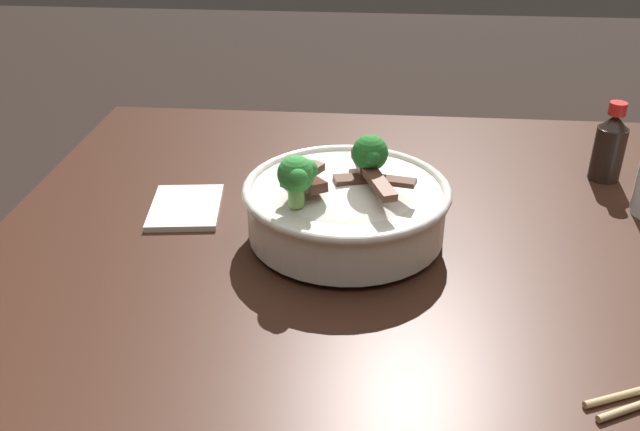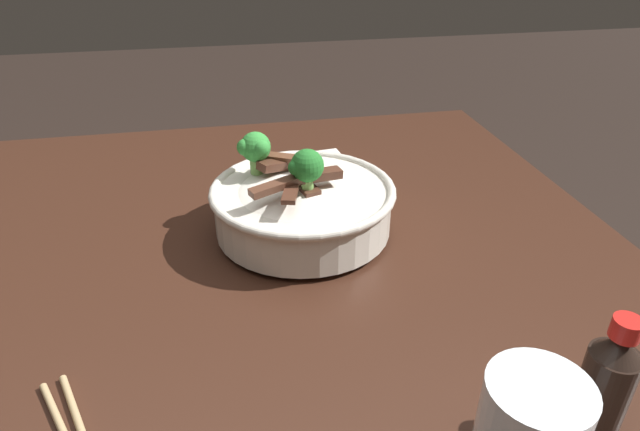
# 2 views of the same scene
# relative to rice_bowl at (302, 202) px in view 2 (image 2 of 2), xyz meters

# --- Properties ---
(dining_table) EXTENTS (1.11, 1.07, 0.81)m
(dining_table) POSITION_rel_rice_bowl_xyz_m (0.12, 0.08, -0.16)
(dining_table) COLOR #381E14
(dining_table) RESTS_ON ground
(rice_bowl) EXTENTS (0.25, 0.25, 0.14)m
(rice_bowl) POSITION_rel_rice_bowl_xyz_m (0.00, 0.00, 0.00)
(rice_bowl) COLOR silver
(rice_bowl) RESTS_ON dining_table
(soy_sauce_bottle) EXTENTS (0.04, 0.04, 0.12)m
(soy_sauce_bottle) POSITION_rel_rice_bowl_xyz_m (-0.21, 0.37, 0.00)
(soy_sauce_bottle) COLOR black
(soy_sauce_bottle) RESTS_ON dining_table
(folded_napkin) EXTENTS (0.13, 0.11, 0.01)m
(folded_napkin) POSITION_rel_rice_bowl_xyz_m (-0.06, -0.22, -0.05)
(folded_napkin) COLOR silver
(folded_napkin) RESTS_ON dining_table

